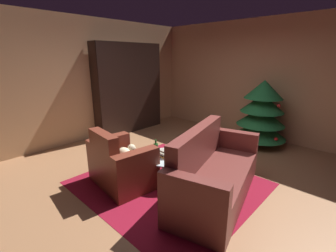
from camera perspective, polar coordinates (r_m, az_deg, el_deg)
ground_plane at (r=4.01m, az=3.01°, el=-11.88°), size 6.83×6.83×0.00m
wall_back at (r=6.04m, az=21.56°, el=10.53°), size 5.74×0.06×2.77m
wall_left at (r=5.80m, az=-19.04°, el=10.57°), size 0.06×5.81×2.77m
area_rug at (r=3.76m, az=0.19°, el=-13.88°), size 2.56×2.35×0.01m
bookshelf_unit at (r=6.21m, az=-8.77°, el=8.98°), size 0.35×1.91×2.25m
armchair_red at (r=3.69m, az=-11.65°, el=-9.42°), size 1.08×0.81×0.89m
couch_red at (r=3.37m, az=11.08°, el=-11.66°), size 1.25×2.05×0.98m
coffee_table at (r=3.72m, az=0.02°, el=-7.91°), size 0.74×0.74×0.40m
book_stack_on_table at (r=3.68m, az=-0.87°, el=-6.72°), size 0.23×0.19×0.10m
bottle_on_table at (r=3.72m, az=-3.01°, el=-5.64°), size 0.07×0.07×0.26m
decorated_tree at (r=5.48m, az=21.96°, el=2.96°), size 1.13×1.13×1.45m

